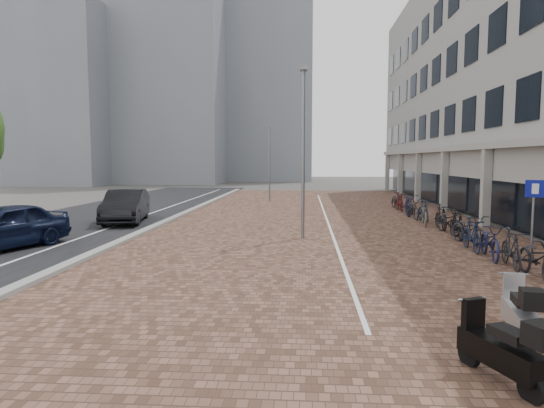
{
  "coord_description": "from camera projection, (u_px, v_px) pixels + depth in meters",
  "views": [
    {
      "loc": [
        1.16,
        -10.42,
        2.85
      ],
      "look_at": [
        0.0,
        6.0,
        1.3
      ],
      "focal_mm": 31.01,
      "sensor_mm": 36.0,
      "label": 1
    }
  ],
  "objects": [
    {
      "name": "ground",
      "position": [
        254.0,
        285.0,
        10.7
      ],
      "size": [
        140.0,
        140.0,
        0.0
      ],
      "primitive_type": "plane",
      "color": "#474442",
      "rests_on": "ground"
    },
    {
      "name": "plaza_brick",
      "position": [
        322.0,
        219.0,
        22.48
      ],
      "size": [
        14.5,
        42.0,
        0.04
      ],
      "primitive_type": "cube",
      "color": "brown",
      "rests_on": "ground"
    },
    {
      "name": "street_asphalt",
      "position": [
        100.0,
        217.0,
        23.25
      ],
      "size": [
        8.0,
        50.0,
        0.03
      ],
      "primitive_type": "cube",
      "color": "black",
      "rests_on": "ground"
    },
    {
      "name": "curb",
      "position": [
        177.0,
        217.0,
        22.97
      ],
      "size": [
        0.35,
        42.0,
        0.14
      ],
      "primitive_type": "cube",
      "color": "gray",
      "rests_on": "ground"
    },
    {
      "name": "lane_line",
      "position": [
        139.0,
        217.0,
        23.11
      ],
      "size": [
        0.12,
        44.0,
        0.0
      ],
      "primitive_type": "cube",
      "color": "white",
      "rests_on": "street_asphalt"
    },
    {
      "name": "parking_line",
      "position": [
        327.0,
        219.0,
        22.46
      ],
      "size": [
        0.1,
        30.0,
        0.0
      ],
      "primitive_type": "cube",
      "color": "white",
      "rests_on": "plaza_brick"
    },
    {
      "name": "office_building",
      "position": [
        529.0,
        54.0,
        24.89
      ],
      "size": [
        8.4,
        40.0,
        15.0
      ],
      "color": "#999994",
      "rests_on": "ground"
    },
    {
      "name": "bg_towers",
      "position": [
        182.0,
        71.0,
        59.0
      ],
      "size": [
        33.0,
        23.0,
        32.0
      ],
      "color": "gray",
      "rests_on": "ground"
    },
    {
      "name": "car_navy",
      "position": [
        1.0,
        227.0,
        14.81
      ],
      "size": [
        3.11,
        4.69,
        1.48
      ],
      "primitive_type": "imported",
      "rotation": [
        0.0,
        0.0,
        -0.34
      ],
      "color": "black",
      "rests_on": "ground"
    },
    {
      "name": "car_dark",
      "position": [
        126.0,
        206.0,
        21.39
      ],
      "size": [
        2.47,
        4.78,
        1.5
      ],
      "primitive_type": "imported",
      "rotation": [
        0.0,
        0.0,
        0.2
      ],
      "color": "black",
      "rests_on": "ground"
    },
    {
      "name": "scooter_front",
      "position": [
        521.0,
        311.0,
        7.28
      ],
      "size": [
        0.73,
        1.54,
        1.02
      ],
      "primitive_type": null,
      "rotation": [
        0.0,
        0.0,
        -0.19
      ],
      "color": "#B7B8BD",
      "rests_on": "ground"
    },
    {
      "name": "scooter_mid",
      "position": [
        500.0,
        346.0,
        5.93
      ],
      "size": [
        0.96,
        1.52,
        1.0
      ],
      "primitive_type": null,
      "rotation": [
        0.0,
        0.0,
        0.37
      ],
      "color": "black",
      "rests_on": "ground"
    },
    {
      "name": "parking_sign",
      "position": [
        534.0,
        208.0,
        13.03
      ],
      "size": [
        0.46,
        0.22,
        2.3
      ],
      "rotation": [
        0.0,
        0.0,
        -0.4
      ],
      "color": "slate",
      "rests_on": "ground"
    },
    {
      "name": "lamp_near",
      "position": [
        303.0,
        155.0,
        16.7
      ],
      "size": [
        0.12,
        0.12,
        6.03
      ],
      "primitive_type": "cylinder",
      "color": "gray",
      "rests_on": "ground"
    },
    {
      "name": "lamp_far",
      "position": [
        269.0,
        164.0,
        32.0
      ],
      "size": [
        0.12,
        0.12,
        5.1
      ],
      "primitive_type": "cylinder",
      "color": "slate",
      "rests_on": "ground"
    },
    {
      "name": "bike_row",
      "position": [
        437.0,
        217.0,
        19.18
      ],
      "size": [
        1.38,
        18.11,
        1.05
      ],
      "color": "black",
      "rests_on": "ground"
    }
  ]
}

